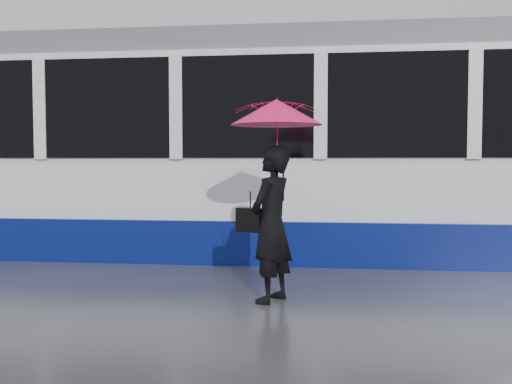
# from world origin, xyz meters

# --- Properties ---
(ground) EXTENTS (90.00, 90.00, 0.00)m
(ground) POSITION_xyz_m (0.00, 0.00, 0.00)
(ground) COLOR #2E2E33
(ground) RESTS_ON ground
(rails) EXTENTS (34.00, 1.51, 0.02)m
(rails) POSITION_xyz_m (0.00, 2.50, 0.01)
(rails) COLOR #3F3D38
(rails) RESTS_ON ground
(tram) EXTENTS (26.00, 2.56, 3.35)m
(tram) POSITION_xyz_m (-0.84, 2.50, 1.64)
(tram) COLOR white
(tram) RESTS_ON ground
(woman) EXTENTS (0.59, 0.69, 1.61)m
(woman) POSITION_xyz_m (0.18, -0.71, 0.80)
(woman) COLOR black
(woman) RESTS_ON ground
(umbrella) EXTENTS (1.24, 1.24, 1.09)m
(umbrella) POSITION_xyz_m (0.23, -0.71, 1.76)
(umbrella) COLOR #ED1362
(umbrella) RESTS_ON ground
(handbag) EXTENTS (0.31, 0.23, 0.43)m
(handbag) POSITION_xyz_m (-0.04, -0.69, 0.84)
(handbag) COLOR black
(handbag) RESTS_ON ground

